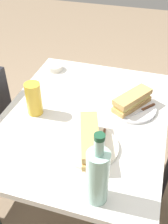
{
  "coord_description": "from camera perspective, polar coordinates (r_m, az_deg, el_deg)",
  "views": [
    {
      "loc": [
        0.9,
        0.27,
        1.53
      ],
      "look_at": [
        0.0,
        0.0,
        0.77
      ],
      "focal_mm": 42.77,
      "sensor_mm": 36.0,
      "label": 1
    }
  ],
  "objects": [
    {
      "name": "plate_far",
      "position": [
        1.27,
        10.07,
        0.97
      ],
      "size": [
        0.23,
        0.23,
        0.01
      ],
      "primitive_type": "cylinder",
      "color": "white",
      "rests_on": "dining_table"
    },
    {
      "name": "ground_plane",
      "position": [
        1.79,
        0.0,
        -19.48
      ],
      "size": [
        8.0,
        8.0,
        0.0
      ],
      "primitive_type": "plane",
      "color": "#8C755B"
    },
    {
      "name": "plate_near",
      "position": [
        1.07,
        1.24,
        -7.41
      ],
      "size": [
        0.23,
        0.23,
        0.01
      ],
      "primitive_type": "cylinder",
      "color": "silver",
      "rests_on": "dining_table"
    },
    {
      "name": "knife_near",
      "position": [
        1.07,
        4.12,
        -6.5
      ],
      "size": [
        0.18,
        0.04,
        0.01
      ],
      "color": "silver",
      "rests_on": "plate_near"
    },
    {
      "name": "knife_far",
      "position": [
        1.25,
        12.31,
        0.43
      ],
      "size": [
        0.15,
        0.12,
        0.01
      ],
      "color": "silver",
      "rests_on": "plate_far"
    },
    {
      "name": "water_bottle",
      "position": [
        0.84,
        2.92,
        -13.45
      ],
      "size": [
        0.07,
        0.07,
        0.29
      ],
      "color": "#99C6B7",
      "rests_on": "dining_table"
    },
    {
      "name": "olive_bowl",
      "position": [
        1.56,
        -6.3,
        9.46
      ],
      "size": [
        0.09,
        0.09,
        0.03
      ],
      "primitive_type": "cylinder",
      "color": "silver",
      "rests_on": "dining_table"
    },
    {
      "name": "beer_glass",
      "position": [
        1.21,
        -10.68,
        2.8
      ],
      "size": [
        0.07,
        0.07,
        0.16
      ],
      "primitive_type": "cylinder",
      "color": "gold",
      "rests_on": "dining_table"
    },
    {
      "name": "baguette_sandwich_near",
      "position": [
        1.04,
        1.27,
        -5.83
      ],
      "size": [
        0.27,
        0.15,
        0.07
      ],
      "color": "tan",
      "rests_on": "plate_near"
    },
    {
      "name": "dining_table",
      "position": [
        1.31,
        0.0,
        -5.4
      ],
      "size": [
        0.94,
        0.74,
        0.75
      ],
      "color": "silver",
      "rests_on": "ground"
    },
    {
      "name": "baguette_sandwich_far",
      "position": [
        1.25,
        10.27,
        2.47
      ],
      "size": [
        0.21,
        0.17,
        0.07
      ],
      "color": "tan",
      "rests_on": "plate_far"
    }
  ]
}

